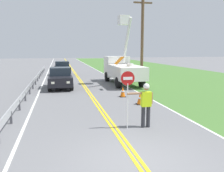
{
  "coord_description": "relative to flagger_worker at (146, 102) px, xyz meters",
  "views": [
    {
      "loc": [
        -2.13,
        -6.05,
        3.19
      ],
      "look_at": [
        0.68,
        6.16,
        1.2
      ],
      "focal_mm": 37.44,
      "sensor_mm": 36.0,
      "label": 1
    }
  ],
  "objects": [
    {
      "name": "oncoming_sedan_second",
      "position": [
        -2.97,
        20.52,
        -0.21
      ],
      "size": [
        1.99,
        4.15,
        1.7
      ],
      "color": "black",
      "rests_on": "ground"
    },
    {
      "name": "grass_verge_right",
      "position": [
        10.32,
        17.34,
        -1.04
      ],
      "size": [
        16.0,
        110.0,
        0.01
      ],
      "primitive_type": "cube",
      "color": "#477533",
      "rests_on": "ground"
    },
    {
      "name": "centerline_yellow_right",
      "position": [
        -1.19,
        17.34,
        -1.04
      ],
      "size": [
        0.11,
        110.0,
        0.01
      ],
      "primitive_type": "cube",
      "color": "yellow",
      "rests_on": "ground"
    },
    {
      "name": "stop_sign_paddle",
      "position": [
        -0.77,
        0.02,
        0.66
      ],
      "size": [
        0.56,
        0.04,
        2.33
      ],
      "color": "silver",
      "rests_on": "ground"
    },
    {
      "name": "edge_line_right",
      "position": [
        2.32,
        17.34,
        -1.04
      ],
      "size": [
        0.12,
        110.0,
        0.01
      ],
      "primitive_type": "cube",
      "color": "silver",
      "rests_on": "ground"
    },
    {
      "name": "oncoming_sedan_nearest",
      "position": [
        -3.29,
        10.75,
        -0.21
      ],
      "size": [
        1.93,
        4.12,
        1.7
      ],
      "color": "black",
      "rests_on": "ground"
    },
    {
      "name": "ground_plane",
      "position": [
        -1.28,
        -2.66,
        -1.05
      ],
      "size": [
        160.0,
        160.0,
        0.0
      ],
      "primitive_type": "plane",
      "color": "slate"
    },
    {
      "name": "edge_line_left",
      "position": [
        -4.88,
        17.34,
        -1.04
      ],
      "size": [
        0.12,
        110.0,
        0.01
      ],
      "primitive_type": "cube",
      "color": "silver",
      "rests_on": "ground"
    },
    {
      "name": "traffic_cone_lead",
      "position": [
        1.14,
        3.85,
        -0.71
      ],
      "size": [
        0.4,
        0.4,
        0.7
      ],
      "color": "orange",
      "rests_on": "ground"
    },
    {
      "name": "centerline_yellow_left",
      "position": [
        -1.37,
        17.34,
        -1.04
      ],
      "size": [
        0.11,
        110.0,
        0.01
      ],
      "primitive_type": "cube",
      "color": "yellow",
      "rests_on": "ground"
    },
    {
      "name": "utility_pole_near",
      "position": [
        4.45,
        12.67,
        3.16
      ],
      "size": [
        1.8,
        0.28,
        8.05
      ],
      "color": "brown",
      "rests_on": "ground"
    },
    {
      "name": "flagger_worker",
      "position": [
        0.0,
        0.0,
        0.0
      ],
      "size": [
        1.09,
        0.25,
        1.83
      ],
      "color": "#2D2D33",
      "rests_on": "ground"
    },
    {
      "name": "guardrail_left_shoulder",
      "position": [
        -5.48,
        12.0,
        -0.53
      ],
      "size": [
        0.1,
        32.0,
        0.71
      ],
      "color": "#9EA0A3",
      "rests_on": "ground"
    },
    {
      "name": "traffic_cone_mid",
      "position": [
        0.75,
        6.17,
        -0.71
      ],
      "size": [
        0.4,
        0.4,
        0.7
      ],
      "color": "orange",
      "rests_on": "ground"
    },
    {
      "name": "utility_bucket_truck",
      "position": [
        2.34,
        12.21,
        0.39
      ],
      "size": [
        2.67,
        6.84,
        6.12
      ],
      "color": "white",
      "rests_on": "ground"
    }
  ]
}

